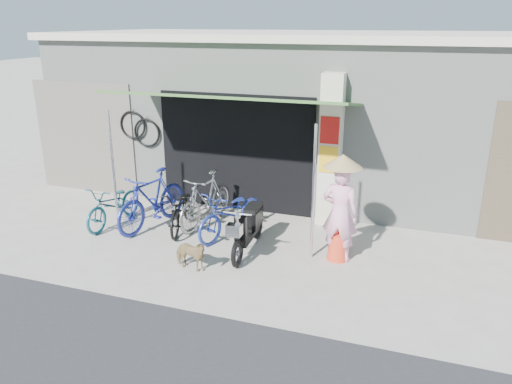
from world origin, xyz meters
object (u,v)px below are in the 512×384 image
(bike_navy, at_px, (231,213))
(bike_blue, at_px, (152,200))
(bike_black, at_px, (182,209))
(street_dog, at_px, (190,255))
(nun, at_px, (340,209))
(moped, at_px, (249,228))
(bike_silver, at_px, (206,199))
(bike_teal, at_px, (114,204))

(bike_navy, bearing_deg, bike_blue, -157.24)
(bike_black, height_order, street_dog, bike_black)
(nun, bearing_deg, bike_navy, -2.38)
(bike_blue, relative_size, moped, 1.12)
(bike_black, bearing_deg, street_dog, -72.41)
(bike_blue, distance_m, moped, 2.22)
(street_dog, bearing_deg, bike_silver, 24.90)
(street_dog, bearing_deg, bike_teal, 69.40)
(bike_teal, distance_m, bike_silver, 1.85)
(street_dog, relative_size, moped, 0.38)
(bike_navy, relative_size, street_dog, 2.71)
(bike_blue, height_order, street_dog, bike_blue)
(bike_black, bearing_deg, moped, -31.36)
(bike_navy, distance_m, street_dog, 1.54)
(bike_silver, bearing_deg, bike_navy, -18.47)
(nun, bearing_deg, street_dog, 34.69)
(bike_blue, distance_m, bike_silver, 1.06)
(bike_silver, distance_m, nun, 2.89)
(bike_black, height_order, bike_navy, bike_navy)
(bike_blue, height_order, moped, bike_blue)
(bike_teal, relative_size, street_dog, 2.50)
(bike_blue, bearing_deg, street_dog, -31.16)
(bike_silver, distance_m, street_dog, 1.98)
(bike_teal, bearing_deg, nun, 2.27)
(bike_black, bearing_deg, bike_navy, -13.05)
(street_dog, xyz_separation_m, moped, (0.66, 1.01, 0.16))
(bike_navy, xyz_separation_m, street_dog, (-0.13, -1.52, -0.19))
(bike_teal, xyz_separation_m, bike_navy, (2.43, 0.24, 0.04))
(bike_teal, bearing_deg, bike_silver, 22.32)
(bike_black, distance_m, street_dog, 1.78)
(bike_teal, xyz_separation_m, moped, (2.97, -0.27, 0.01))
(bike_black, bearing_deg, bike_teal, 175.97)
(moped, relative_size, nun, 0.91)
(bike_blue, height_order, nun, nun)
(bike_navy, bearing_deg, bike_black, -160.20)
(street_dog, height_order, nun, nun)
(bike_blue, relative_size, nun, 1.02)
(bike_black, bearing_deg, nun, -19.38)
(bike_black, relative_size, bike_navy, 0.90)
(bike_silver, bearing_deg, moped, -26.49)
(moped, distance_m, nun, 1.65)
(bike_silver, relative_size, street_dog, 2.75)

